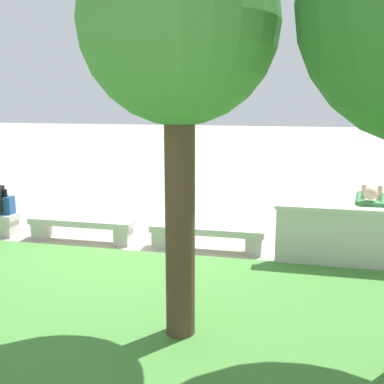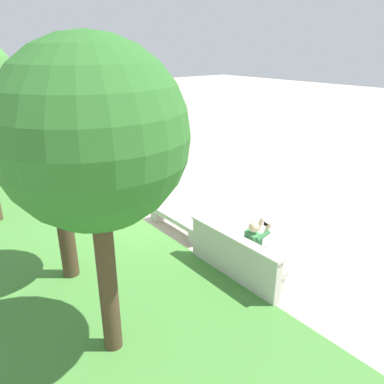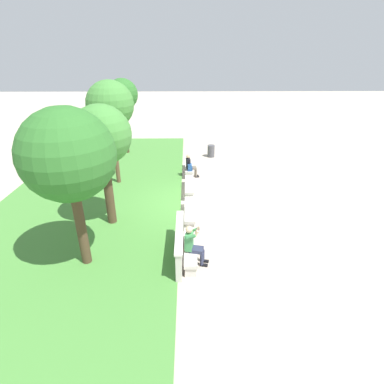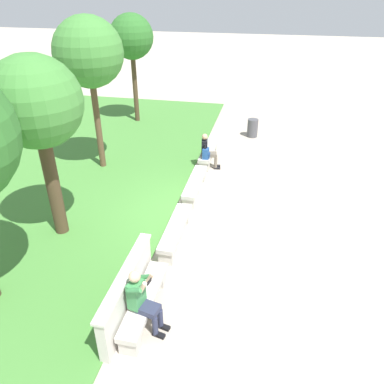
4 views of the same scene
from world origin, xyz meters
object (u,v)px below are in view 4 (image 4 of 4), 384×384
at_px(bench_far, 209,152).
at_px(trash_bin, 253,128).
at_px(bench_near, 175,230).
at_px(tree_behind_wall, 36,105).
at_px(tree_far_back, 89,53).
at_px(person_photographer, 142,298).
at_px(tree_left_background, 131,38).
at_px(bench_main, 145,302).
at_px(backpack, 206,154).
at_px(person_distant, 208,150).
at_px(bench_mid, 195,184).

distance_m(bench_far, trash_bin, 3.05).
distance_m(bench_near, tree_behind_wall, 4.34).
bearing_deg(bench_near, tree_far_back, 44.44).
bearing_deg(bench_far, trash_bin, -27.36).
distance_m(bench_near, person_photographer, 2.81).
xyz_separation_m(person_photographer, tree_left_background, (11.32, 4.07, 2.91)).
bearing_deg(trash_bin, person_photographer, 172.75).
relative_size(bench_main, trash_bin, 2.78).
bearing_deg(tree_behind_wall, bench_main, -126.14).
height_order(bench_far, tree_far_back, tree_far_back).
relative_size(bench_near, backpack, 4.87).
distance_m(bench_near, person_distant, 4.33).
xyz_separation_m(bench_near, tree_left_background, (8.55, 3.99, 3.34)).
bearing_deg(backpack, tree_left_background, 42.35).
height_order(tree_left_background, trash_bin, tree_left_background).
bearing_deg(bench_far, bench_near, 180.00).
bearing_deg(tree_far_back, person_photographer, -150.37).
distance_m(bench_mid, backpack, 1.67).
height_order(bench_main, backpack, backpack).
bearing_deg(bench_main, person_photographer, -165.86).
xyz_separation_m(person_distant, tree_behind_wall, (-4.58, 3.09, 2.73)).
distance_m(bench_near, tree_far_back, 6.21).
relative_size(tree_far_back, trash_bin, 6.59).
bearing_deg(tree_behind_wall, bench_near, -84.92).
bearing_deg(backpack, bench_mid, 178.34).
height_order(person_photographer, tree_left_background, tree_left_background).
distance_m(bench_near, bench_far, 4.95).
relative_size(bench_mid, tree_behind_wall, 0.46).
distance_m(bench_mid, person_photographer, 5.27).
distance_m(tree_behind_wall, tree_far_back, 3.98).
relative_size(bench_near, tree_behind_wall, 0.46).
distance_m(person_photographer, backpack, 6.89).
height_order(tree_left_background, tree_far_back, tree_far_back).
xyz_separation_m(bench_main, tree_behind_wall, (2.21, 3.02, 3.10)).
xyz_separation_m(bench_near, bench_mid, (2.47, 0.00, 0.00)).
xyz_separation_m(backpack, tree_behind_wall, (-4.38, 3.07, 2.78)).
height_order(bench_main, tree_far_back, tree_far_back).
xyz_separation_m(tree_far_back, trash_bin, (4.01, -4.98, -3.46)).
height_order(bench_far, person_photographer, person_photographer).
distance_m(bench_main, tree_left_background, 12.19).
relative_size(bench_near, bench_far, 1.00).
distance_m(bench_main, bench_mid, 4.95).
height_order(bench_mid, tree_left_background, tree_left_background).
relative_size(bench_far, trash_bin, 2.78).
bearing_deg(tree_left_background, person_distant, -136.22).
height_order(bench_near, tree_left_background, tree_left_background).
bearing_deg(bench_far, person_distant, -174.14).
xyz_separation_m(backpack, trash_bin, (3.54, -1.35, -0.25)).
relative_size(person_photographer, backpack, 3.08).
bearing_deg(tree_left_background, bench_main, -160.08).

